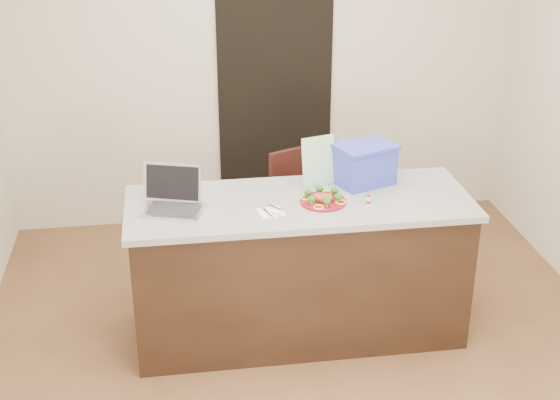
{
  "coord_description": "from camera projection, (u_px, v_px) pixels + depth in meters",
  "views": [
    {
      "loc": [
        -0.74,
        -3.9,
        2.84
      ],
      "look_at": [
        -0.13,
        0.2,
        0.95
      ],
      "focal_mm": 50.0,
      "sensor_mm": 36.0,
      "label": 1
    }
  ],
  "objects": [
    {
      "name": "meatballs",
      "position": [
        323.0,
        198.0,
        4.58
      ],
      "size": [
        0.11,
        0.11,
        0.04
      ],
      "color": "brown",
      "rests_on": "plate"
    },
    {
      "name": "pepper_rings",
      "position": [
        323.0,
        200.0,
        4.59
      ],
      "size": [
        0.25,
        0.25,
        0.01
      ],
      "color": "yellow",
      "rests_on": "plate"
    },
    {
      "name": "leaflet",
      "position": [
        319.0,
        161.0,
        4.77
      ],
      "size": [
        0.22,
        0.1,
        0.31
      ],
      "primitive_type": "cube",
      "rotation": [
        -0.14,
        0.0,
        0.27
      ],
      "color": "white",
      "rests_on": "island"
    },
    {
      "name": "doorway",
      "position": [
        275.0,
        101.0,
        6.16
      ],
      "size": [
        0.9,
        0.02,
        2.0
      ],
      "primitive_type": "cube",
      "color": "black",
      "rests_on": "ground"
    },
    {
      "name": "knife",
      "position": [
        277.0,
        212.0,
        4.46
      ],
      "size": [
        0.08,
        0.17,
        0.01
      ],
      "rotation": [
        0.0,
        0.0,
        0.69
      ],
      "color": "silver",
      "rests_on": "napkin"
    },
    {
      "name": "napkin",
      "position": [
        271.0,
        212.0,
        4.47
      ],
      "size": [
        0.16,
        0.16,
        0.01
      ],
      "primitive_type": "cube",
      "rotation": [
        0.0,
        0.0,
        0.15
      ],
      "color": "white",
      "rests_on": "island"
    },
    {
      "name": "ground",
      "position": [
        305.0,
        353.0,
        4.78
      ],
      "size": [
        4.0,
        4.0,
        0.0
      ],
      "primitive_type": "plane",
      "color": "brown",
      "rests_on": "ground"
    },
    {
      "name": "room_shell",
      "position": [
        309.0,
        99.0,
        4.11
      ],
      "size": [
        4.0,
        4.0,
        4.0
      ],
      "color": "white",
      "rests_on": "ground"
    },
    {
      "name": "plate",
      "position": [
        323.0,
        201.0,
        4.59
      ],
      "size": [
        0.27,
        0.27,
        0.02
      ],
      "rotation": [
        0.0,
        0.0,
        -0.28
      ],
      "color": "maroon",
      "rests_on": "island"
    },
    {
      "name": "island",
      "position": [
        299.0,
        268.0,
        4.82
      ],
      "size": [
        2.06,
        0.76,
        0.92
      ],
      "color": "black",
      "rests_on": "ground"
    },
    {
      "name": "fork",
      "position": [
        267.0,
        211.0,
        4.47
      ],
      "size": [
        0.05,
        0.14,
        0.0
      ],
      "rotation": [
        0.0,
        0.0,
        0.32
      ],
      "color": "silver",
      "rests_on": "napkin"
    },
    {
      "name": "broccoli",
      "position": [
        323.0,
        195.0,
        4.57
      ],
      "size": [
        0.21,
        0.23,
        0.04
      ],
      "color": "#1D4713",
      "rests_on": "plate"
    },
    {
      "name": "laptop",
      "position": [
        173.0,
        197.0,
        4.51
      ],
      "size": [
        0.4,
        0.37,
        0.25
      ],
      "rotation": [
        0.0,
        0.0,
        -0.31
      ],
      "color": "silver",
      "rests_on": "island"
    },
    {
      "name": "yogurt_bottle",
      "position": [
        368.0,
        201.0,
        4.56
      ],
      "size": [
        0.03,
        0.03,
        0.06
      ],
      "rotation": [
        0.0,
        0.0,
        0.27
      ],
      "color": "silver",
      "rests_on": "island"
    },
    {
      "name": "blue_box",
      "position": [
        365.0,
        164.0,
        4.81
      ],
      "size": [
        0.42,
        0.37,
        0.26
      ],
      "rotation": [
        0.0,
        0.0,
        0.36
      ],
      "color": "#323AB7",
      "rests_on": "island"
    },
    {
      "name": "chair",
      "position": [
        297.0,
        205.0,
        5.51
      ],
      "size": [
        0.53,
        0.55,
        0.91
      ],
      "rotation": [
        0.0,
        0.0,
        0.42
      ],
      "color": "#381510",
      "rests_on": "ground"
    }
  ]
}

